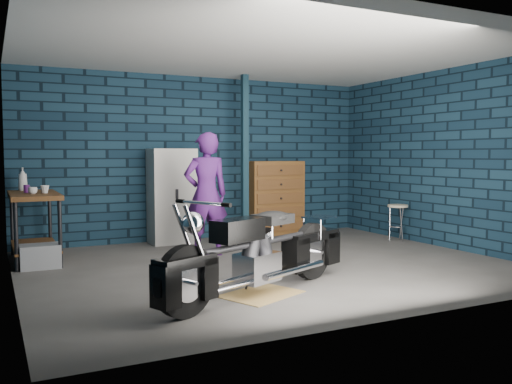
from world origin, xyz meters
TOP-DOWN VIEW (x-y plane):
  - ground at (0.00, 0.00)m, footprint 6.00×6.00m
  - room_walls at (0.00, 0.55)m, footprint 6.02×5.01m
  - support_post at (0.55, 1.95)m, footprint 0.10×0.10m
  - workbench at (-2.68, 1.61)m, footprint 0.60×1.40m
  - drip_mat at (-0.76, -1.24)m, footprint 0.93×0.83m
  - motorcycle at (-0.76, -1.24)m, footprint 2.34×1.48m
  - person at (-0.49, 1.00)m, footprint 0.66×0.46m
  - storage_bin at (-2.66, 1.11)m, footprint 0.47×0.34m
  - locker at (-0.60, 2.23)m, footprint 0.70×0.50m
  - tool_chest at (1.23, 2.23)m, footprint 0.97×0.54m
  - shop_stool at (2.78, 0.81)m, footprint 0.41×0.41m
  - cup_a at (-2.71, 1.38)m, footprint 0.14×0.14m
  - cup_b at (-2.55, 1.46)m, footprint 0.13×0.13m
  - mug_purple at (-2.76, 1.70)m, footprint 0.10×0.10m
  - bottle at (-2.78, 2.13)m, footprint 0.14×0.14m

SIDE VIEW (x-z plane):
  - ground at x=0.00m, z-range 0.00..0.00m
  - drip_mat at x=-0.76m, z-range 0.00..0.01m
  - storage_bin at x=-2.66m, z-range 0.00..0.29m
  - shop_stool at x=2.78m, z-range 0.00..0.59m
  - workbench at x=-2.68m, z-range 0.00..0.91m
  - motorcycle at x=-0.76m, z-range 0.00..1.01m
  - tool_chest at x=1.23m, z-range 0.00..1.30m
  - locker at x=-0.60m, z-range 0.00..1.50m
  - person at x=-0.49m, z-range 0.00..1.72m
  - cup_a at x=-2.71m, z-range 0.91..1.00m
  - mug_purple at x=-2.76m, z-range 0.91..1.01m
  - cup_b at x=-2.55m, z-range 0.91..1.01m
  - bottle at x=-2.78m, z-range 0.91..1.24m
  - support_post at x=0.55m, z-range 0.00..2.70m
  - room_walls at x=0.00m, z-range 0.55..3.26m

